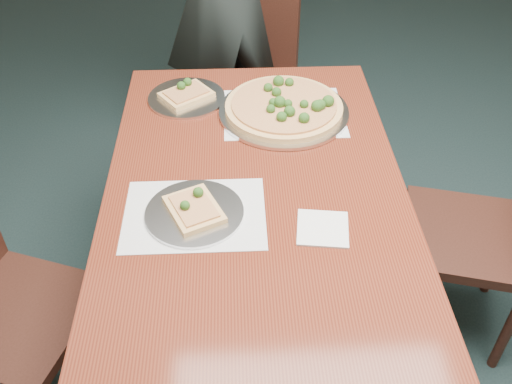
{
  "coord_description": "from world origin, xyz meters",
  "views": [
    {
      "loc": [
        -0.41,
        -0.97,
        1.86
      ],
      "look_at": [
        -0.35,
        0.31,
        0.75
      ],
      "focal_mm": 40.0,
      "sensor_mm": 36.0,
      "label": 1
    }
  ],
  "objects_px": {
    "chair_far": "(248,71)",
    "slice_plate_near": "(194,211)",
    "slice_plate_far": "(186,96)",
    "chair_right": "(497,226)",
    "pizza_pan": "(285,108)",
    "dining_table": "(256,215)"
  },
  "relations": [
    {
      "from": "chair_far",
      "to": "chair_right",
      "type": "relative_size",
      "value": 1.0
    },
    {
      "from": "dining_table",
      "to": "slice_plate_near",
      "type": "bearing_deg",
      "value": -153.58
    },
    {
      "from": "chair_right",
      "to": "slice_plate_far",
      "type": "relative_size",
      "value": 3.25
    },
    {
      "from": "slice_plate_near",
      "to": "slice_plate_far",
      "type": "height_order",
      "value": "same"
    },
    {
      "from": "slice_plate_far",
      "to": "pizza_pan",
      "type": "bearing_deg",
      "value": -17.77
    },
    {
      "from": "chair_far",
      "to": "slice_plate_near",
      "type": "bearing_deg",
      "value": -76.97
    },
    {
      "from": "chair_far",
      "to": "slice_plate_far",
      "type": "xyz_separation_m",
      "value": [
        -0.24,
        -0.63,
        0.25
      ]
    },
    {
      "from": "chair_far",
      "to": "slice_plate_near",
      "type": "height_order",
      "value": "chair_far"
    },
    {
      "from": "dining_table",
      "to": "chair_far",
      "type": "relative_size",
      "value": 1.65
    },
    {
      "from": "dining_table",
      "to": "chair_far",
      "type": "height_order",
      "value": "chair_far"
    },
    {
      "from": "chair_far",
      "to": "slice_plate_far",
      "type": "relative_size",
      "value": 3.25
    },
    {
      "from": "slice_plate_near",
      "to": "slice_plate_far",
      "type": "relative_size",
      "value": 1.0
    },
    {
      "from": "dining_table",
      "to": "slice_plate_far",
      "type": "xyz_separation_m",
      "value": [
        -0.23,
        0.53,
        0.1
      ]
    },
    {
      "from": "dining_table",
      "to": "chair_right",
      "type": "relative_size",
      "value": 1.65
    },
    {
      "from": "slice_plate_near",
      "to": "slice_plate_far",
      "type": "bearing_deg",
      "value": 94.8
    },
    {
      "from": "dining_table",
      "to": "slice_plate_near",
      "type": "relative_size",
      "value": 5.36
    },
    {
      "from": "pizza_pan",
      "to": "slice_plate_near",
      "type": "bearing_deg",
      "value": -120.39
    },
    {
      "from": "chair_right",
      "to": "pizza_pan",
      "type": "height_order",
      "value": "chair_right"
    },
    {
      "from": "pizza_pan",
      "to": "slice_plate_far",
      "type": "height_order",
      "value": "pizza_pan"
    },
    {
      "from": "chair_right",
      "to": "slice_plate_near",
      "type": "relative_size",
      "value": 3.25
    },
    {
      "from": "chair_right",
      "to": "slice_plate_near",
      "type": "height_order",
      "value": "chair_right"
    },
    {
      "from": "chair_far",
      "to": "chair_right",
      "type": "xyz_separation_m",
      "value": [
        0.8,
        -1.1,
        0.0
      ]
    }
  ]
}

